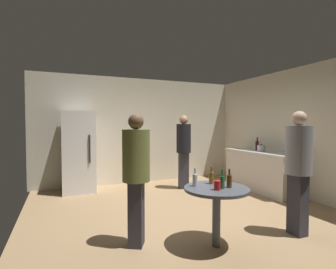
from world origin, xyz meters
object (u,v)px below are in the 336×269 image
Objects in this scene: person_in_black_shirt at (184,146)px; person_in_olive_shirt at (136,169)px; refrigerator at (78,152)px; beer_bottle_green at (222,182)px; wine_bottle_on_counter at (257,145)px; beer_bottle_amber at (211,177)px; beer_bottle_brown at (229,181)px; plastic_cup_red at (217,185)px; kettle at (261,148)px; foreground_table at (216,196)px; beer_bottle_clear at (195,180)px; person_in_gray_shirt at (298,163)px.

person_in_black_shirt reaches higher than person_in_olive_shirt.
refrigerator reaches higher than beer_bottle_green.
wine_bottle_on_counter reaches higher than beer_bottle_amber.
beer_bottle_green is 0.14× the size of person_in_olive_shirt.
beer_bottle_amber is 1.00× the size of beer_bottle_brown.
kettle is at bearing 38.41° from plastic_cup_red.
person_in_black_shirt is (0.86, 2.56, 0.19)m from beer_bottle_amber.
kettle is 2.99m from beer_bottle_brown.
wine_bottle_on_counter is at bearing 66.13° from kettle.
foreground_table is 7.27× the size of plastic_cup_red.
beer_bottle_clear is 1.47m from person_in_gray_shirt.
beer_bottle_amber is at bearing 8.19° from beer_bottle_clear.
plastic_cup_red is 0.06× the size of person_in_black_shirt.
beer_bottle_brown reaches higher than plastic_cup_red.
person_in_gray_shirt is at bearing -6.63° from foreground_table.
beer_bottle_clear is at bearing 138.01° from beer_bottle_green.
beer_bottle_amber is 0.27m from beer_bottle_clear.
refrigerator reaches higher than beer_bottle_clear.
beer_bottle_clear is 0.75m from person_in_olive_shirt.
person_in_black_shirt is (0.97, 2.86, 0.22)m from plastic_cup_red.
beer_bottle_green is at bearing -92.94° from beer_bottle_amber.
wine_bottle_on_counter is 0.18× the size of person_in_black_shirt.
beer_bottle_brown is 2.09× the size of plastic_cup_red.
person_in_olive_shirt is at bearing 149.06° from plastic_cup_red.
foreground_table is (1.40, -3.40, -0.27)m from refrigerator.
person_in_black_shirt is at bearing 74.77° from beer_bottle_brown.
beer_bottle_green is (-0.11, -0.00, 0.00)m from beer_bottle_brown.
plastic_cup_red is (1.34, -3.50, -0.11)m from refrigerator.
beer_bottle_clear is at bearing 8.22° from person_in_olive_shirt.
beer_bottle_amber is at bearing -65.66° from refrigerator.
beer_bottle_green is (-2.50, -2.19, -0.20)m from wine_bottle_on_counter.
person_in_black_shirt reaches higher than beer_bottle_amber.
beer_bottle_amber and beer_bottle_brown have the same top height.
beer_bottle_green is at bearing 1.32° from person_in_olive_shirt.
person_in_olive_shirt is (-0.94, 0.47, 0.14)m from beer_bottle_green.
wine_bottle_on_counter is (3.93, -1.28, 0.12)m from refrigerator.
person_in_black_shirt is 1.05× the size of person_in_olive_shirt.
beer_bottle_clear is 2.09× the size of plastic_cup_red.
beer_bottle_brown is 0.13× the size of person_in_black_shirt.
refrigerator is 7.38× the size of kettle.
foreground_table is at bearing -36.54° from beer_bottle_clear.
person_in_olive_shirt is (-3.44, -1.71, -0.06)m from wine_bottle_on_counter.
refrigerator is at bearing 127.43° from person_in_olive_shirt.
beer_bottle_brown is 0.14× the size of person_in_gray_shirt.
person_in_gray_shirt is at bearing -11.84° from beer_bottle_clear.
person_in_gray_shirt reaches higher than beer_bottle_amber.
refrigerator is at bearing -93.83° from person_in_black_shirt.
beer_bottle_green is at bearing -61.89° from foreground_table.
beer_bottle_brown is at bearing -23.33° from foreground_table.
person_in_black_shirt is (2.31, -0.64, 0.11)m from refrigerator.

